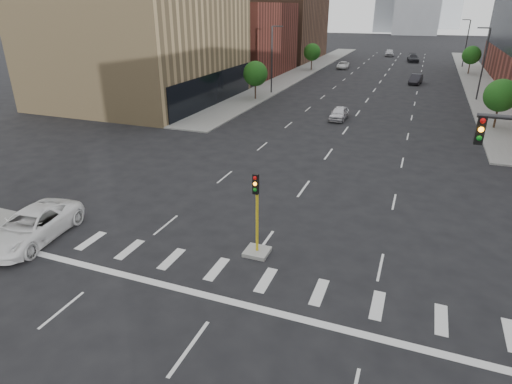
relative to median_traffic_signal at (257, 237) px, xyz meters
The scene contains 19 objects.
sidewalk_left_far 66.75m from the median_traffic_signal, 102.99° to the left, with size 5.00×92.00×0.15m, color gray.
sidewalk_right_far 66.75m from the median_traffic_signal, 77.01° to the left, with size 5.00×92.00×0.15m, color gray.
building_left_mid 41.90m from the median_traffic_signal, 131.55° to the left, with size 20.00×24.00×14.00m, color tan.
building_left_far_a 63.52m from the median_traffic_signal, 115.74° to the left, with size 20.00×22.00×12.00m, color brown.
building_left_far_b 87.64m from the median_traffic_signal, 108.32° to the left, with size 20.00×24.00×13.00m, color brown.
median_traffic_signal is the anchor object (origin of this frame).
streetlight_right_a 48.12m from the median_traffic_signal, 73.76° to the left, with size 1.60×0.22×9.07m.
streetlight_right_b 82.23m from the median_traffic_signal, 80.60° to the left, with size 1.60×0.22×9.07m.
streetlight_left 43.36m from the median_traffic_signal, 108.10° to the left, with size 1.60×0.22×9.07m.
tree_left_near 38.73m from the median_traffic_signal, 111.23° to the left, with size 3.20×3.20×4.85m.
tree_left_far 67.54m from the median_traffic_signal, 101.97° to the left, with size 3.20×3.20×4.85m.
tree_right_near 34.13m from the median_traffic_signal, 65.72° to the left, with size 3.20×3.20×4.85m.
tree_right_far 72.44m from the median_traffic_signal, 78.85° to the left, with size 3.20×3.20×4.85m.
car_near_left 29.27m from the median_traffic_signal, 92.94° to the left, with size 1.65×4.10×1.40m, color silver.
car_mid_right 57.18m from the median_traffic_signal, 84.53° to the left, with size 1.59×4.56×1.50m, color #232228.
car_far_left 71.37m from the median_traffic_signal, 97.06° to the left, with size 2.20×4.77×1.33m, color white.
car_deep_right 87.42m from the median_traffic_signal, 87.54° to the left, with size 2.23×5.48×1.59m, color black.
car_distant 97.56m from the median_traffic_signal, 91.29° to the left, with size 1.98×4.91×1.67m, color silver.
parked_minivan 12.07m from the median_traffic_signal, 165.77° to the right, with size 2.75×5.96×1.66m, color silver.
Camera 1 is at (6.65, -8.43, 11.59)m, focal length 30.00 mm.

